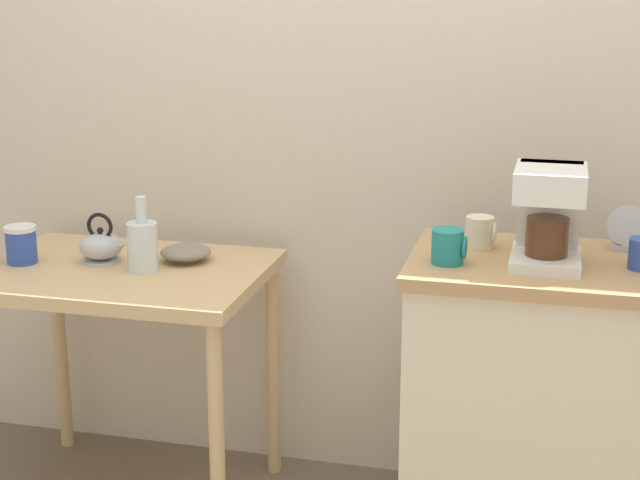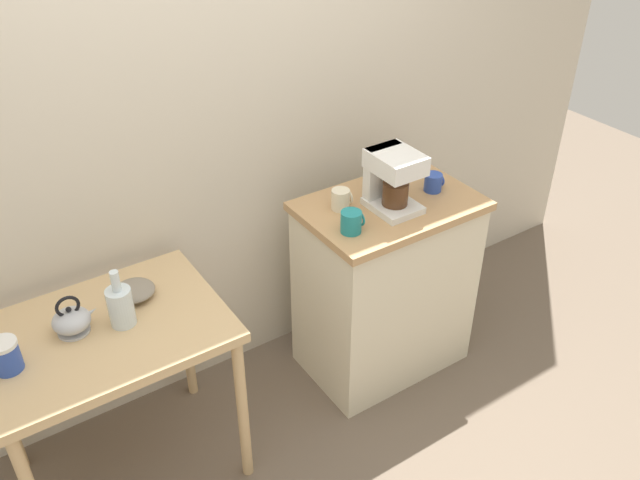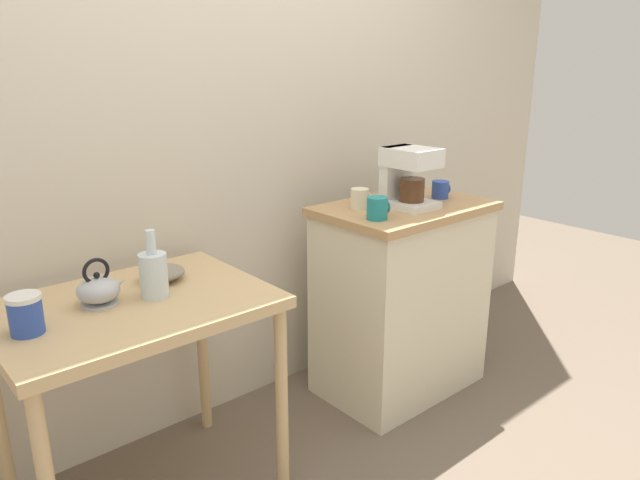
% 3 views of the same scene
% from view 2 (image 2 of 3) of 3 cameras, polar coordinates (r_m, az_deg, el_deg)
% --- Properties ---
extents(ground_plane, '(8.00, 8.00, 0.00)m').
position_cam_2_polar(ground_plane, '(3.18, -3.70, -14.47)').
color(ground_plane, '#6B5B4C').
extents(back_wall, '(4.40, 0.10, 2.80)m').
position_cam_2_polar(back_wall, '(2.78, -8.16, 13.06)').
color(back_wall, beige).
rests_on(back_wall, ground_plane).
extents(wooden_table, '(0.86, 0.63, 0.78)m').
position_cam_2_polar(wooden_table, '(2.59, -17.65, -8.88)').
color(wooden_table, tan).
rests_on(wooden_table, ground_plane).
extents(kitchen_counter, '(0.77, 0.51, 0.90)m').
position_cam_2_polar(kitchen_counter, '(3.15, 5.54, -3.89)').
color(kitchen_counter, beige).
rests_on(kitchen_counter, ground_plane).
extents(bowl_stoneware, '(0.16, 0.16, 0.05)m').
position_cam_2_polar(bowl_stoneware, '(2.62, -15.57, -4.19)').
color(bowl_stoneware, gray).
rests_on(bowl_stoneware, wooden_table).
extents(teakettle, '(0.16, 0.13, 0.16)m').
position_cam_2_polar(teakettle, '(2.52, -20.39, -6.43)').
color(teakettle, '#B2B5BA').
rests_on(teakettle, wooden_table).
extents(glass_carafe_vase, '(0.09, 0.09, 0.23)m').
position_cam_2_polar(glass_carafe_vase, '(2.48, -16.64, -5.36)').
color(glass_carafe_vase, silver).
rests_on(glass_carafe_vase, wooden_table).
extents(canister_enamel, '(0.10, 0.10, 0.12)m').
position_cam_2_polar(canister_enamel, '(2.44, -25.22, -8.91)').
color(canister_enamel, '#2D4CAD').
rests_on(canister_enamel, wooden_table).
extents(coffee_maker, '(0.18, 0.22, 0.26)m').
position_cam_2_polar(coffee_maker, '(2.80, 6.10, 5.35)').
color(coffee_maker, white).
rests_on(coffee_maker, kitchen_counter).
extents(mug_dark_teal, '(0.09, 0.09, 0.09)m').
position_cam_2_polar(mug_dark_teal, '(2.66, 2.71, 1.56)').
color(mug_dark_teal, teal).
rests_on(mug_dark_teal, kitchen_counter).
extents(mug_small_cream, '(0.08, 0.08, 0.09)m').
position_cam_2_polar(mug_small_cream, '(2.82, 1.81, 3.49)').
color(mug_small_cream, beige).
rests_on(mug_small_cream, kitchen_counter).
extents(mug_blue, '(0.08, 0.08, 0.08)m').
position_cam_2_polar(mug_blue, '(2.99, 9.65, 4.87)').
color(mug_blue, '#2D4CAD').
rests_on(mug_blue, kitchen_counter).
extents(table_clock, '(0.11, 0.06, 0.12)m').
position_cam_2_polar(table_clock, '(3.08, 7.04, 6.26)').
color(table_clock, '#B2B5BA').
rests_on(table_clock, kitchen_counter).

